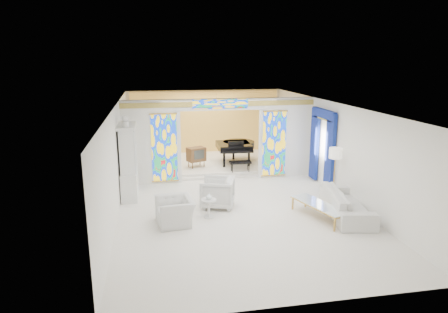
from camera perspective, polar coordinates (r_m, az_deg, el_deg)
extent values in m
plane|color=white|center=(13.09, 0.95, -5.77)|extent=(12.00, 12.00, 0.00)
cube|color=white|center=(12.41, 1.01, 7.40)|extent=(7.00, 12.00, 0.02)
cube|color=white|center=(18.48, -2.70, 4.81)|extent=(7.00, 0.02, 3.00)
cube|color=white|center=(7.17, 10.63, -10.20)|extent=(7.00, 0.02, 3.00)
cube|color=white|center=(12.47, -14.99, -0.05)|extent=(0.02, 12.00, 3.00)
cube|color=white|center=(13.78, 15.41, 1.22)|extent=(0.02, 12.00, 3.00)
cube|color=white|center=(14.38, -10.44, 2.01)|extent=(2.00, 0.18, 3.00)
cube|color=white|center=(15.21, 8.76, 2.71)|extent=(2.00, 0.18, 3.00)
cube|color=white|center=(14.39, -0.58, 7.48)|extent=(3.00, 0.18, 0.40)
cube|color=silver|center=(14.36, -6.41, 1.31)|extent=(0.12, 0.06, 2.60)
cube|color=silver|center=(14.86, 5.21, 1.77)|extent=(0.12, 0.06, 2.60)
cube|color=silver|center=(14.31, -0.51, 6.84)|extent=(3.24, 0.06, 0.12)
cube|color=gold|center=(14.29, -0.51, 7.52)|extent=(7.00, 0.05, 0.18)
cube|color=gold|center=(14.32, -8.52, 1.21)|extent=(0.90, 0.04, 2.40)
cube|color=gold|center=(15.00, 7.17, 1.83)|extent=(0.90, 0.04, 2.40)
cube|color=gold|center=(14.28, -0.50, 7.51)|extent=(2.00, 0.04, 0.34)
cube|color=white|center=(16.93, -1.77, -0.90)|extent=(6.80, 3.80, 0.18)
cube|color=gold|center=(18.36, -2.65, 4.76)|extent=(6.70, 0.10, 2.90)
cylinder|color=gold|center=(16.41, -1.09, 7.39)|extent=(0.48, 0.48, 0.30)
cube|color=navy|center=(13.81, 14.91, 0.64)|extent=(0.12, 0.55, 2.60)
cube|color=navy|center=(14.96, 12.81, 1.76)|extent=(0.12, 0.55, 2.60)
cube|color=navy|center=(14.18, 14.10, 5.96)|extent=(0.14, 1.70, 0.30)
cube|color=gold|center=(14.20, 14.06, 5.28)|extent=(0.12, 1.50, 0.06)
cube|color=silver|center=(13.31, -13.32, -3.78)|extent=(0.50, 1.40, 0.90)
cube|color=silver|center=(13.01, -13.60, 1.06)|extent=(0.44, 1.30, 1.40)
cube|color=white|center=(13.00, -12.58, 1.10)|extent=(0.01, 1.20, 1.30)
cube|color=silver|center=(12.88, -13.78, 4.27)|extent=(0.56, 1.46, 0.08)
cylinder|color=white|center=(12.51, -13.90, 4.55)|extent=(0.22, 0.22, 0.16)
sphere|color=white|center=(12.49, -13.94, 5.28)|extent=(0.20, 0.20, 0.20)
imported|color=white|center=(11.03, -6.99, -7.75)|extent=(1.08, 1.20, 0.71)
imported|color=white|center=(12.12, -0.95, -5.17)|extent=(1.21, 1.19, 0.89)
imported|color=white|center=(11.99, 17.13, -6.42)|extent=(1.43, 2.66, 0.73)
cylinder|color=silver|center=(11.29, -2.19, -6.21)|extent=(0.43, 0.43, 0.03)
cylinder|color=silver|center=(11.38, -2.18, -7.45)|extent=(0.07, 0.07, 0.51)
cylinder|color=silver|center=(11.47, -2.17, -8.61)|extent=(0.29, 0.29, 0.03)
imported|color=white|center=(11.25, -2.20, -5.68)|extent=(0.20, 0.20, 0.19)
cube|color=white|center=(11.57, 13.47, -6.72)|extent=(1.08, 1.94, 0.04)
cube|color=gold|center=(11.58, 13.46, -6.81)|extent=(1.12, 1.98, 0.03)
cube|color=gold|center=(10.89, 15.52, -9.37)|extent=(0.05, 0.05, 0.38)
cube|color=gold|center=(11.21, 17.35, -8.83)|extent=(0.05, 0.05, 0.38)
cube|color=gold|center=(12.14, 9.79, -6.62)|extent=(0.05, 0.05, 0.38)
cube|color=gold|center=(12.42, 11.58, -6.22)|extent=(0.05, 0.05, 0.38)
cylinder|color=gold|center=(13.37, 15.25, -5.77)|extent=(0.38, 0.38, 0.03)
cylinder|color=gold|center=(13.15, 15.45, -2.69)|extent=(0.04, 0.04, 1.53)
cylinder|color=white|center=(12.96, 15.66, 0.48)|extent=(0.54, 0.54, 0.33)
cube|color=black|center=(16.44, 1.40, 1.49)|extent=(1.36, 1.45, 0.26)
cylinder|color=black|center=(16.80, 2.12, 1.75)|extent=(1.35, 1.35, 0.26)
cube|color=black|center=(15.66, 1.94, 0.72)|extent=(1.24, 0.30, 0.09)
cube|color=white|center=(15.59, 2.00, 0.72)|extent=(1.15, 0.12, 0.03)
cube|color=black|center=(15.92, 1.73, 1.81)|extent=(0.64, 0.04, 0.23)
cube|color=black|center=(15.21, 2.33, -0.82)|extent=(0.83, 0.34, 0.07)
cylinder|color=black|center=(15.84, 0.02, -0.52)|extent=(0.09, 0.09, 0.57)
cylinder|color=black|center=(16.03, 3.58, -0.38)|extent=(0.09, 0.09, 0.57)
cylinder|color=black|center=(17.08, 1.36, 0.53)|extent=(0.09, 0.09, 0.57)
cube|color=brown|center=(15.86, -4.00, 0.32)|extent=(0.80, 0.69, 0.55)
cube|color=#323734|center=(15.65, -3.59, 0.27)|extent=(0.41, 0.19, 0.35)
cone|color=brown|center=(15.69, -4.52, -1.32)|extent=(0.05, 0.05, 0.24)
cone|color=brown|center=(15.94, -2.86, -1.05)|extent=(0.05, 0.05, 0.24)
cone|color=brown|center=(15.97, -5.08, -1.06)|extent=(0.05, 0.05, 0.24)
cone|color=brown|center=(16.22, -3.44, -0.80)|extent=(0.05, 0.05, 0.24)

